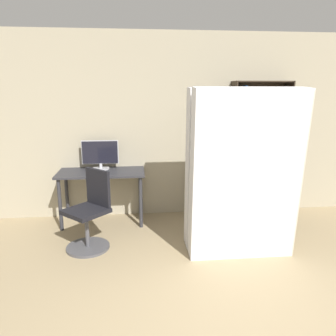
{
  "coord_description": "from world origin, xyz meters",
  "views": [
    {
      "loc": [
        -0.69,
        -1.78,
        1.88
      ],
      "look_at": [
        -0.35,
        1.68,
        1.05
      ],
      "focal_mm": 35.0,
      "sensor_mm": 36.0,
      "label": 1
    }
  ],
  "objects_px": {
    "monitor": "(100,154)",
    "mattress_near": "(246,177)",
    "bookshelf": "(251,151)",
    "office_chair": "(90,217)",
    "mattress_far": "(237,170)"
  },
  "relations": [
    {
      "from": "mattress_near",
      "to": "office_chair",
      "type": "bearing_deg",
      "value": 166.75
    },
    {
      "from": "office_chair",
      "to": "mattress_near",
      "type": "bearing_deg",
      "value": -13.25
    },
    {
      "from": "office_chair",
      "to": "mattress_near",
      "type": "distance_m",
      "value": 1.9
    },
    {
      "from": "mattress_near",
      "to": "monitor",
      "type": "bearing_deg",
      "value": 141.88
    },
    {
      "from": "office_chair",
      "to": "bookshelf",
      "type": "bearing_deg",
      "value": 22.43
    },
    {
      "from": "office_chair",
      "to": "mattress_near",
      "type": "xyz_separation_m",
      "value": [
        1.76,
        -0.41,
        0.57
      ]
    },
    {
      "from": "mattress_near",
      "to": "mattress_far",
      "type": "bearing_deg",
      "value": 90.0
    },
    {
      "from": "mattress_far",
      "to": "mattress_near",
      "type": "bearing_deg",
      "value": -90.0
    },
    {
      "from": "monitor",
      "to": "mattress_near",
      "type": "xyz_separation_m",
      "value": [
        1.7,
        -1.34,
        -0.02
      ]
    },
    {
      "from": "monitor",
      "to": "mattress_far",
      "type": "bearing_deg",
      "value": -31.02
    },
    {
      "from": "mattress_near",
      "to": "mattress_far",
      "type": "height_order",
      "value": "mattress_near"
    },
    {
      "from": "monitor",
      "to": "office_chair",
      "type": "distance_m",
      "value": 1.09
    },
    {
      "from": "monitor",
      "to": "office_chair",
      "type": "height_order",
      "value": "monitor"
    },
    {
      "from": "monitor",
      "to": "bookshelf",
      "type": "bearing_deg",
      "value": 0.64
    },
    {
      "from": "mattress_near",
      "to": "mattress_far",
      "type": "relative_size",
      "value": 1.0
    }
  ]
}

